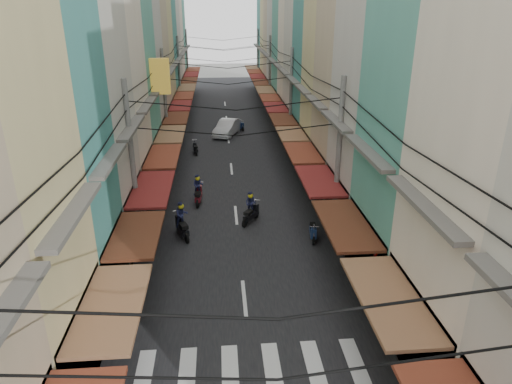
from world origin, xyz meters
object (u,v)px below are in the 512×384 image
white_car (227,135)px  bicycle (397,256)px  traffic_sign (374,259)px  market_umbrella (419,269)px

white_car → bicycle: bearing=-52.1°
traffic_sign → white_car: bearing=100.9°
white_car → bicycle: white_car is taller
market_umbrella → white_car: bearing=103.1°
white_car → traffic_sign: size_ratio=1.78×
bicycle → traffic_sign: size_ratio=0.54×
bicycle → market_umbrella: size_ratio=0.61×
bicycle → market_umbrella: market_umbrella is taller
white_car → market_umbrella: bearing=-57.4°
traffic_sign → market_umbrella: bearing=-39.5°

